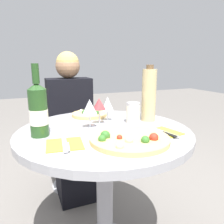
{
  "coord_description": "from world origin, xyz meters",
  "views": [
    {
      "loc": [
        -0.37,
        -1.0,
        1.07
      ],
      "look_at": [
        0.02,
        -0.05,
        0.83
      ],
      "focal_mm": 35.0,
      "sensor_mm": 36.0,
      "label": 1
    }
  ],
  "objects_px": {
    "chair_behind_diner": "(70,139)",
    "wine_bottle": "(38,110)",
    "seated_diner": "(72,131)",
    "tall_carafe": "(149,95)",
    "dining_table": "(104,154)",
    "pizza_large": "(129,139)"
  },
  "relations": [
    {
      "from": "chair_behind_diner",
      "to": "wine_bottle",
      "type": "bearing_deg",
      "value": 70.01
    },
    {
      "from": "seated_diner",
      "to": "tall_carafe",
      "type": "relative_size",
      "value": 3.57
    },
    {
      "from": "dining_table",
      "to": "tall_carafe",
      "type": "bearing_deg",
      "value": 12.46
    },
    {
      "from": "dining_table",
      "to": "wine_bottle",
      "type": "relative_size",
      "value": 2.66
    },
    {
      "from": "wine_bottle",
      "to": "tall_carafe",
      "type": "relative_size",
      "value": 1.03
    },
    {
      "from": "pizza_large",
      "to": "tall_carafe",
      "type": "height_order",
      "value": "tall_carafe"
    },
    {
      "from": "dining_table",
      "to": "seated_diner",
      "type": "xyz_separation_m",
      "value": [
        -0.02,
        0.68,
        -0.08
      ]
    },
    {
      "from": "dining_table",
      "to": "seated_diner",
      "type": "bearing_deg",
      "value": 92.07
    },
    {
      "from": "seated_diner",
      "to": "tall_carafe",
      "type": "xyz_separation_m",
      "value": [
        0.32,
        -0.61,
        0.36
      ]
    },
    {
      "from": "dining_table",
      "to": "pizza_large",
      "type": "height_order",
      "value": "pizza_large"
    },
    {
      "from": "dining_table",
      "to": "wine_bottle",
      "type": "bearing_deg",
      "value": 175.78
    },
    {
      "from": "pizza_large",
      "to": "wine_bottle",
      "type": "relative_size",
      "value": 1.06
    },
    {
      "from": "dining_table",
      "to": "seated_diner",
      "type": "distance_m",
      "value": 0.68
    },
    {
      "from": "seated_diner",
      "to": "pizza_large",
      "type": "distance_m",
      "value": 0.91
    },
    {
      "from": "pizza_large",
      "to": "wine_bottle",
      "type": "xyz_separation_m",
      "value": [
        -0.35,
        0.23,
        0.11
      ]
    },
    {
      "from": "seated_diner",
      "to": "tall_carafe",
      "type": "height_order",
      "value": "seated_diner"
    },
    {
      "from": "seated_diner",
      "to": "wine_bottle",
      "type": "height_order",
      "value": "seated_diner"
    },
    {
      "from": "chair_behind_diner",
      "to": "seated_diner",
      "type": "xyz_separation_m",
      "value": [
        0.0,
        -0.14,
        0.11
      ]
    },
    {
      "from": "wine_bottle",
      "to": "chair_behind_diner",
      "type": "bearing_deg",
      "value": 70.01
    },
    {
      "from": "pizza_large",
      "to": "tall_carafe",
      "type": "relative_size",
      "value": 1.09
    },
    {
      "from": "chair_behind_diner",
      "to": "pizza_large",
      "type": "relative_size",
      "value": 2.42
    },
    {
      "from": "dining_table",
      "to": "pizza_large",
      "type": "xyz_separation_m",
      "value": [
        0.04,
        -0.2,
        0.15
      ]
    }
  ]
}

